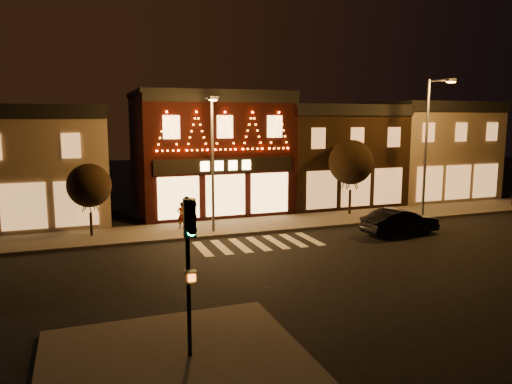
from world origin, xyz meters
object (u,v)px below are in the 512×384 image
streetlamp_mid (213,154)px  pedestrian (182,215)px  dark_sedan (400,222)px  traffic_signal_near (189,246)px

streetlamp_mid → pedestrian: size_ratio=4.86×
dark_sedan → pedestrian: (-11.39, 5.21, 0.19)m
traffic_signal_near → streetlamp_mid: size_ratio=0.58×
traffic_signal_near → pedestrian: bearing=84.6°
traffic_signal_near → pedestrian: (2.94, 15.58, -2.30)m
streetlamp_mid → pedestrian: bearing=118.3°
pedestrian → dark_sedan: bearing=152.2°
streetlamp_mid → pedestrian: 4.28m
traffic_signal_near → pedestrian: traffic_signal_near is taller
streetlamp_mid → dark_sedan: (9.93, -3.53, -3.84)m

